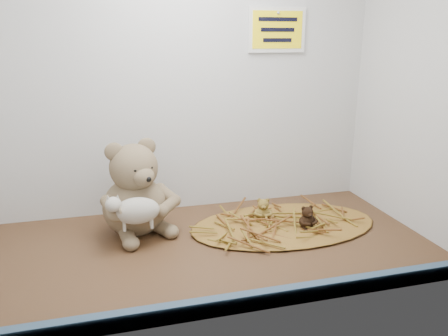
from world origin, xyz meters
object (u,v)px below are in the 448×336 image
object	(u,v)px
main_teddy	(134,188)
toy_lamb	(137,211)
mini_teddy_tan	(263,208)
mini_teddy_brown	(307,216)

from	to	relation	value
main_teddy	toy_lamb	world-z (taller)	main_teddy
toy_lamb	mini_teddy_tan	bearing A→B (deg)	10.70
toy_lamb	main_teddy	bearing A→B (deg)	90.00
toy_lamb	mini_teddy_brown	world-z (taller)	toy_lamb
main_teddy	mini_teddy_brown	world-z (taller)	main_teddy
main_teddy	mini_teddy_tan	bearing A→B (deg)	-26.41
toy_lamb	mini_teddy_tan	size ratio (longest dim) A/B	2.26
mini_teddy_tan	mini_teddy_brown	distance (cm)	13.34
main_teddy	mini_teddy_brown	distance (cm)	48.89
toy_lamb	mini_teddy_brown	size ratio (longest dim) A/B	2.26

